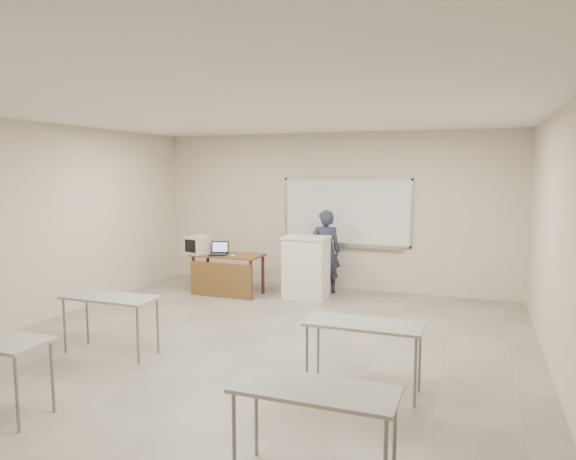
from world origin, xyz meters
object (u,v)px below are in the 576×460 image
at_px(laptop, 220,252).
at_px(keyboard, 300,235).
at_px(presenter, 325,251).
at_px(podium, 306,267).
at_px(whiteboard, 346,213).
at_px(mouse, 233,255).
at_px(crt_monitor, 198,245).
at_px(instructor_desk, 226,267).

bearing_deg(laptop, keyboard, 0.70).
bearing_deg(presenter, podium, 45.23).
relative_size(whiteboard, keyboard, 5.12).
bearing_deg(podium, presenter, 66.49).
distance_m(whiteboard, laptop, 2.50).
bearing_deg(keyboard, mouse, -169.13).
xyz_separation_m(whiteboard, mouse, (-1.74, -1.37, -0.71)).
relative_size(podium, laptop, 3.47).
bearing_deg(keyboard, crt_monitor, 178.81).
height_order(instructor_desk, mouse, mouse).
bearing_deg(whiteboard, mouse, -141.83).
xyz_separation_m(instructor_desk, crt_monitor, (-0.55, -0.02, 0.39)).
relative_size(whiteboard, presenter, 1.59).
bearing_deg(podium, whiteboard, 62.14).
distance_m(instructor_desk, laptop, 0.30).
relative_size(whiteboard, laptop, 7.73).
distance_m(laptop, presenter, 1.95).
xyz_separation_m(podium, crt_monitor, (-1.99, -0.37, 0.35)).
bearing_deg(presenter, instructor_desk, 6.36).
bearing_deg(laptop, presenter, 8.60).
xyz_separation_m(whiteboard, keyboard, (-0.65, -0.84, -0.35)).
xyz_separation_m(whiteboard, presenter, (-0.28, -0.44, -0.70)).
relative_size(crt_monitor, presenter, 0.26).
height_order(podium, laptop, podium).
bearing_deg(crt_monitor, whiteboard, 43.15).
height_order(podium, keyboard, keyboard).
distance_m(laptop, keyboard, 1.49).
distance_m(podium, crt_monitor, 2.05).
height_order(instructor_desk, keyboard, keyboard).
height_order(podium, presenter, presenter).
height_order(whiteboard, podium, whiteboard).
xyz_separation_m(crt_monitor, presenter, (2.20, 0.85, -0.13)).
bearing_deg(podium, keyboard, 152.65).
bearing_deg(whiteboard, keyboard, -127.81).
bearing_deg(crt_monitor, laptop, 15.67).
height_order(instructor_desk, presenter, presenter).
relative_size(mouse, keyboard, 0.18).
height_order(whiteboard, mouse, whiteboard).
height_order(laptop, presenter, presenter).
bearing_deg(instructor_desk, whiteboard, 34.17).
distance_m(whiteboard, keyboard, 1.12).
height_order(podium, mouse, podium).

